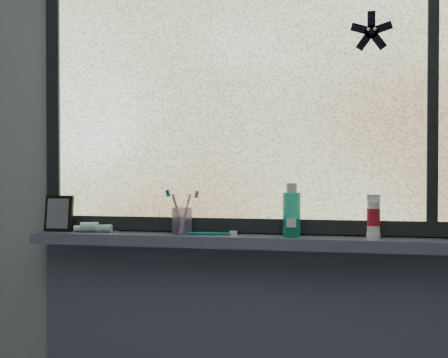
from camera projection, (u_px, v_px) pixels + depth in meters
name	position (u px, v px, depth m)	size (l,w,h in m)	color
wall_back	(256.00, 170.00, 1.81)	(3.00, 0.01, 2.50)	#9EA3A8
windowsill	(253.00, 241.00, 1.74)	(1.62, 0.14, 0.04)	#51576C
window_pane	(255.00, 91.00, 1.78)	(1.50, 0.01, 1.00)	silver
frame_bottom	(255.00, 225.00, 1.79)	(1.60, 0.03, 0.05)	black
frame_left	(54.00, 97.00, 1.92)	(0.05, 0.03, 1.10)	black
frame_mullion	(432.00, 86.00, 1.67)	(0.04, 0.03, 1.00)	black
starfish_sticker	(371.00, 32.00, 1.70)	(0.15, 0.02, 0.15)	black
vanity_mirror	(59.00, 213.00, 1.86)	(0.11, 0.05, 0.13)	black
toothpaste_tube	(95.00, 227.00, 1.83)	(0.20, 0.04, 0.04)	white
toothbrush_cup	(182.00, 221.00, 1.79)	(0.07, 0.07, 0.09)	#A68EBD
toothbrush_lying	(206.00, 233.00, 1.76)	(0.21, 0.02, 0.01)	#0D6E78
mouthwash_bottle	(292.00, 210.00, 1.70)	(0.06, 0.06, 0.15)	teal
cream_tube	(373.00, 215.00, 1.66)	(0.04, 0.04, 0.10)	silver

